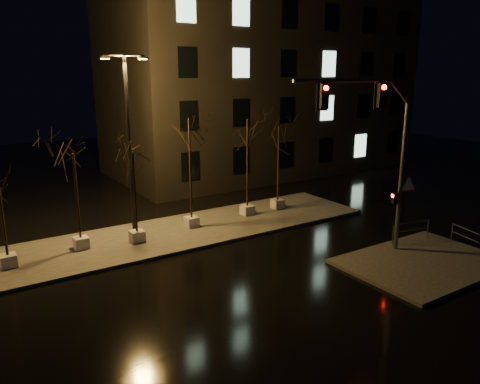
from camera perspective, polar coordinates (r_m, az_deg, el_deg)
ground at (r=19.85m, az=-0.25°, el=-10.10°), size 90.00×90.00×0.00m
median at (r=24.71m, az=-7.85°, el=-4.99°), size 22.00×5.00×0.15m
sidewalk_corner at (r=22.40m, az=21.45°, el=-8.00°), size 7.00×5.00×0.15m
building at (r=40.82m, az=2.62°, el=13.42°), size 25.00×12.00×15.00m
tree_1 at (r=22.53m, az=-19.47°, el=1.94°), size 1.80×1.80×4.66m
tree_2 at (r=22.71m, az=-12.86°, el=2.37°), size 1.80×1.80×4.59m
tree_3 at (r=24.31m, az=-6.16°, el=5.89°), size 1.80×1.80×5.94m
tree_4 at (r=26.39m, az=0.92°, el=6.21°), size 1.80×1.80×5.68m
tree_5 at (r=27.85m, az=4.74°, el=5.74°), size 1.80×1.80×5.13m
traffic_signal_mast at (r=21.44m, az=16.70°, el=5.91°), size 6.17×1.89×7.82m
streetlight_main at (r=24.08m, az=-13.42°, el=7.00°), size 2.21×0.77×8.90m
guard_rail_a at (r=24.54m, az=20.12°, el=-4.19°), size 2.17×0.46×0.95m
guard_rail_b at (r=24.52m, az=25.95°, el=-4.86°), size 0.54×1.90×0.93m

